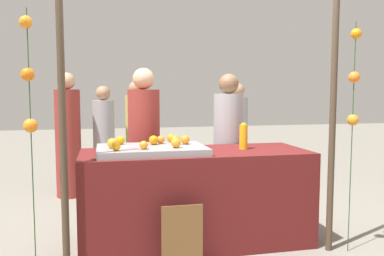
{
  "coord_description": "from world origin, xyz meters",
  "views": [
    {
      "loc": [
        -0.83,
        -3.56,
        1.42
      ],
      "look_at": [
        0.0,
        0.15,
        1.07
      ],
      "focal_mm": 37.34,
      "sensor_mm": 36.0,
      "label": 1
    }
  ],
  "objects_px": {
    "orange_1": "(121,140)",
    "vendor_right": "(228,153)",
    "stall_counter": "(195,197)",
    "vendor_left": "(144,153)",
    "orange_0": "(176,143)",
    "juice_bottle": "(243,137)",
    "chalkboard_sign": "(182,238)"
  },
  "relations": [
    {
      "from": "orange_1",
      "to": "vendor_right",
      "type": "xyz_separation_m",
      "value": [
        1.18,
        0.42,
        -0.22
      ]
    },
    {
      "from": "stall_counter",
      "to": "vendor_left",
      "type": "distance_m",
      "value": 0.83
    },
    {
      "from": "orange_0",
      "to": "vendor_left",
      "type": "xyz_separation_m",
      "value": [
        -0.2,
        0.81,
        -0.2
      ]
    },
    {
      "from": "stall_counter",
      "to": "orange_1",
      "type": "distance_m",
      "value": 0.88
    },
    {
      "from": "orange_0",
      "to": "juice_bottle",
      "type": "height_order",
      "value": "juice_bottle"
    },
    {
      "from": "orange_0",
      "to": "stall_counter",
      "type": "bearing_deg",
      "value": 39.15
    },
    {
      "from": "orange_0",
      "to": "vendor_right",
      "type": "relative_size",
      "value": 0.05
    },
    {
      "from": "juice_bottle",
      "to": "vendor_left",
      "type": "bearing_deg",
      "value": 145.58
    },
    {
      "from": "stall_counter",
      "to": "juice_bottle",
      "type": "xyz_separation_m",
      "value": [
        0.47,
        0.02,
        0.55
      ]
    },
    {
      "from": "orange_0",
      "to": "orange_1",
      "type": "xyz_separation_m",
      "value": [
        -0.46,
        0.34,
        -0.01
      ]
    },
    {
      "from": "vendor_right",
      "to": "vendor_left",
      "type": "bearing_deg",
      "value": 177.21
    },
    {
      "from": "stall_counter",
      "to": "orange_0",
      "type": "height_order",
      "value": "orange_0"
    },
    {
      "from": "orange_0",
      "to": "chalkboard_sign",
      "type": "height_order",
      "value": "orange_0"
    },
    {
      "from": "stall_counter",
      "to": "orange_0",
      "type": "distance_m",
      "value": 0.61
    },
    {
      "from": "chalkboard_sign",
      "to": "stall_counter",
      "type": "bearing_deg",
      "value": 66.65
    },
    {
      "from": "orange_0",
      "to": "juice_bottle",
      "type": "xyz_separation_m",
      "value": [
        0.69,
        0.2,
        0.02
      ]
    },
    {
      "from": "orange_0",
      "to": "vendor_right",
      "type": "xyz_separation_m",
      "value": [
        0.72,
        0.76,
        -0.22
      ]
    },
    {
      "from": "orange_0",
      "to": "vendor_right",
      "type": "bearing_deg",
      "value": 46.61
    },
    {
      "from": "orange_1",
      "to": "juice_bottle",
      "type": "bearing_deg",
      "value": -7.24
    },
    {
      "from": "orange_0",
      "to": "orange_1",
      "type": "height_order",
      "value": "orange_0"
    },
    {
      "from": "stall_counter",
      "to": "vendor_right",
      "type": "bearing_deg",
      "value": 49.29
    },
    {
      "from": "orange_0",
      "to": "vendor_right",
      "type": "distance_m",
      "value": 1.07
    },
    {
      "from": "chalkboard_sign",
      "to": "vendor_left",
      "type": "xyz_separation_m",
      "value": [
        -0.18,
        1.17,
        0.52
      ]
    },
    {
      "from": "orange_0",
      "to": "orange_1",
      "type": "bearing_deg",
      "value": 143.13
    },
    {
      "from": "stall_counter",
      "to": "orange_0",
      "type": "relative_size",
      "value": 23.94
    },
    {
      "from": "stall_counter",
      "to": "vendor_left",
      "type": "bearing_deg",
      "value": 123.2
    },
    {
      "from": "orange_1",
      "to": "juice_bottle",
      "type": "relative_size",
      "value": 0.31
    },
    {
      "from": "juice_bottle",
      "to": "vendor_right",
      "type": "bearing_deg",
      "value": 87.11
    },
    {
      "from": "chalkboard_sign",
      "to": "vendor_left",
      "type": "bearing_deg",
      "value": 98.56
    },
    {
      "from": "stall_counter",
      "to": "chalkboard_sign",
      "type": "bearing_deg",
      "value": -113.35
    },
    {
      "from": "juice_bottle",
      "to": "chalkboard_sign",
      "type": "xyz_separation_m",
      "value": [
        -0.71,
        -0.57,
        -0.73
      ]
    },
    {
      "from": "orange_1",
      "to": "vendor_right",
      "type": "bearing_deg",
      "value": 19.52
    }
  ]
}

